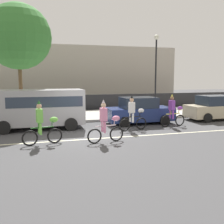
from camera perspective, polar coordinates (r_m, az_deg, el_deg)
ground_plane at (r=12.78m, az=-5.58°, el=-5.41°), size 80.00×80.00×0.00m
road_centre_line at (r=12.31m, az=-5.15°, el=-5.90°), size 36.00×0.14×0.01m
sidewalk_curb at (r=19.09m, az=-9.13°, el=-0.89°), size 60.00×5.00×0.15m
fence_line at (r=21.88m, az=-10.09°, el=1.82°), size 40.00×0.08×1.40m
building_backdrop at (r=30.26m, az=-14.83°, el=7.66°), size 28.00×8.00×6.02m
parade_cyclist_lime at (r=11.51m, az=-14.89°, el=-2.82°), size 1.70×0.54×1.92m
parade_cyclist_pink at (r=11.49m, az=-1.33°, el=-2.58°), size 1.71×0.52×1.92m
parade_cyclist_zebra at (r=14.13m, az=4.69°, el=-0.67°), size 1.70×0.54×1.92m
parade_cyclist_purple at (r=15.63m, az=13.18°, el=-0.05°), size 1.71×0.52×1.92m
parked_van_grey at (r=15.04m, az=-15.61°, el=1.26°), size 5.00×2.22×2.18m
parked_car_beige at (r=19.05m, az=21.66°, el=0.78°), size 4.10×1.92×1.64m
parked_car_navy at (r=16.30m, az=5.97°, el=0.21°), size 4.10×1.92×1.64m
street_lamp_post at (r=20.47m, az=9.55°, el=10.65°), size 0.36×0.36×5.86m
street_tree_near_lamp at (r=18.49m, az=-19.70°, el=15.16°), size 4.21×4.21×7.40m
pedestrian_onlooker at (r=20.35m, az=-15.63°, el=2.11°), size 0.32×0.20×1.62m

